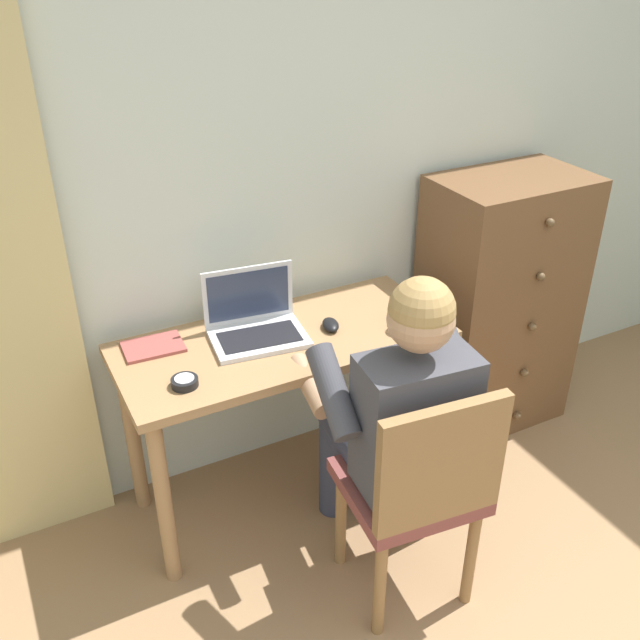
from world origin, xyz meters
name	(u,v)px	position (x,y,z in m)	size (l,w,h in m)	color
wall_back	(313,167)	(0.00, 2.20, 1.25)	(4.80, 0.05, 2.50)	silver
desk	(284,366)	(-0.29, 1.87, 0.62)	(1.22, 0.53, 0.75)	#9E754C
dresser	(498,304)	(0.78, 1.93, 0.58)	(0.64, 0.45, 1.17)	brown
chair	(419,487)	(-0.13, 1.20, 0.51)	(0.46, 0.44, 0.90)	brown
person_seated	(396,409)	(-0.11, 1.38, 0.69)	(0.57, 0.61, 1.21)	#33384C
laptop	(255,322)	(-0.37, 1.94, 0.80)	(0.37, 0.29, 0.24)	silver
computer_mouse	(331,325)	(-0.11, 1.85, 0.76)	(0.06, 0.10, 0.03)	black
desk_clock	(185,382)	(-0.71, 1.74, 0.76)	(0.09, 0.09, 0.03)	black
notebook_pad	(153,347)	(-0.73, 2.02, 0.75)	(0.21, 0.15, 0.01)	#994742
coffee_mug	(409,317)	(0.15, 1.71, 0.80)	(0.12, 0.08, 0.09)	#9E3D38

